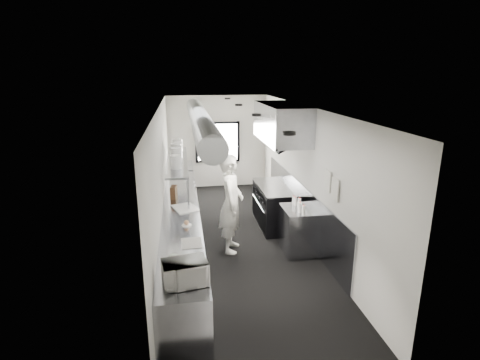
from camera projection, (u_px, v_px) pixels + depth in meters
name	position (u px, v px, depth m)	size (l,w,h in m)	color
floor	(237.00, 240.00, 8.10)	(3.00, 8.00, 0.01)	black
ceiling	(236.00, 108.00, 7.32)	(3.00, 8.00, 0.01)	silver
wall_back	(217.00, 142.00, 11.50)	(3.00, 0.02, 2.80)	beige
wall_front	(293.00, 280.00, 3.91)	(3.00, 0.02, 2.80)	beige
wall_left	(162.00, 180.00, 7.48)	(0.02, 8.00, 2.80)	beige
wall_right	(307.00, 174.00, 7.93)	(0.02, 8.00, 2.80)	beige
wall_cladding	(300.00, 207.00, 8.45)	(0.03, 5.50, 1.10)	#92969F
hvac_duct	(200.00, 119.00, 7.66)	(0.40, 0.40, 6.40)	#989DA0
service_window	(218.00, 142.00, 11.47)	(1.36, 0.05, 1.25)	white
exhaust_hood	(281.00, 123.00, 8.26)	(0.81, 2.20, 0.88)	#92969F
prep_counter	(182.00, 233.00, 7.33)	(0.70, 6.00, 0.90)	#92969F
pass_shelf	(178.00, 161.00, 8.44)	(0.45, 3.00, 0.68)	#92969F
range	(276.00, 205.00, 8.78)	(0.88, 1.60, 0.94)	black
bottle_station	(299.00, 230.00, 7.48)	(0.65, 0.80, 0.90)	#92969F
far_work_table	(181.00, 181.00, 10.84)	(0.70, 1.20, 0.90)	#92969F
notice_sheet_a	(327.00, 181.00, 6.73)	(0.02, 0.28, 0.38)	beige
notice_sheet_b	(335.00, 189.00, 6.41)	(0.02, 0.28, 0.38)	beige
line_cook	(231.00, 203.00, 7.38)	(0.72, 0.47, 1.98)	white
microwave	(185.00, 273.00, 4.72)	(0.51, 0.39, 0.31)	white
deli_tub_a	(169.00, 262.00, 5.21)	(0.13, 0.13, 0.09)	#B5C1B2
deli_tub_b	(174.00, 259.00, 5.26)	(0.15, 0.15, 0.11)	#B5C1B2
newspaper	(192.00, 243.00, 5.88)	(0.31, 0.39, 0.01)	white
small_plate	(187.00, 225.00, 6.54)	(0.17, 0.17, 0.01)	white
pastry	(186.00, 223.00, 6.53)	(0.09, 0.09, 0.09)	tan
cutting_board	(185.00, 208.00, 7.36)	(0.41, 0.54, 0.02)	silver
knife_block	(174.00, 192.00, 7.92)	(0.11, 0.24, 0.27)	#50371C
plate_stack_a	(176.00, 162.00, 7.67)	(0.23, 0.23, 0.27)	white
plate_stack_b	(177.00, 155.00, 8.20)	(0.25, 0.25, 0.32)	white
plate_stack_c	(176.00, 151.00, 8.56)	(0.24, 0.24, 0.33)	white
plate_stack_d	(177.00, 147.00, 8.97)	(0.24, 0.24, 0.37)	white
squeeze_bottle_a	(304.00, 210.00, 7.00)	(0.06, 0.06, 0.19)	silver
squeeze_bottle_b	(300.00, 208.00, 7.13)	(0.07, 0.07, 0.20)	silver
squeeze_bottle_c	(299.00, 203.00, 7.34)	(0.07, 0.07, 0.20)	silver
squeeze_bottle_d	(295.00, 202.00, 7.51)	(0.05, 0.05, 0.16)	silver
squeeze_bottle_e	(294.00, 200.00, 7.59)	(0.05, 0.05, 0.16)	silver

